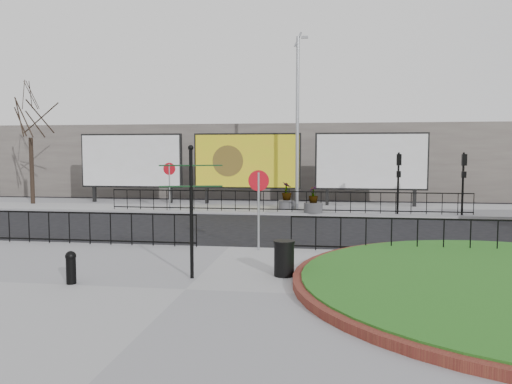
% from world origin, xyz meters
% --- Properties ---
extents(ground, '(90.00, 90.00, 0.00)m').
position_xyz_m(ground, '(0.00, 0.00, 0.00)').
color(ground, black).
rests_on(ground, ground).
extents(pavement_near, '(30.00, 10.00, 0.12)m').
position_xyz_m(pavement_near, '(0.00, -5.00, 0.06)').
color(pavement_near, gray).
rests_on(pavement_near, ground).
extents(pavement_far, '(44.00, 6.00, 0.12)m').
position_xyz_m(pavement_far, '(0.00, 12.00, 0.06)').
color(pavement_far, gray).
rests_on(pavement_far, ground).
extents(railing_near_left, '(10.00, 0.10, 1.10)m').
position_xyz_m(railing_near_left, '(-6.00, -0.30, 0.67)').
color(railing_near_left, black).
rests_on(railing_near_left, pavement_near).
extents(railing_near_right, '(9.00, 0.10, 1.10)m').
position_xyz_m(railing_near_right, '(6.50, -0.30, 0.67)').
color(railing_near_right, black).
rests_on(railing_near_right, pavement_near).
extents(railing_far, '(18.00, 0.10, 1.10)m').
position_xyz_m(railing_far, '(1.00, 9.30, 0.67)').
color(railing_far, black).
rests_on(railing_far, pavement_far).
extents(speed_sign_far, '(0.64, 0.07, 2.47)m').
position_xyz_m(speed_sign_far, '(-5.00, 9.40, 1.92)').
color(speed_sign_far, gray).
rests_on(speed_sign_far, pavement_far).
extents(speed_sign_near, '(0.64, 0.07, 2.47)m').
position_xyz_m(speed_sign_near, '(1.00, -0.40, 1.92)').
color(speed_sign_near, gray).
rests_on(speed_sign_near, pavement_near).
extents(billboard_left, '(6.20, 0.31, 4.10)m').
position_xyz_m(billboard_left, '(-8.50, 12.97, 2.60)').
color(billboard_left, black).
rests_on(billboard_left, pavement_far).
extents(billboard_mid, '(6.20, 0.31, 4.10)m').
position_xyz_m(billboard_mid, '(-1.50, 12.97, 2.60)').
color(billboard_mid, black).
rests_on(billboard_mid, pavement_far).
extents(billboard_right, '(6.20, 0.31, 4.10)m').
position_xyz_m(billboard_right, '(5.50, 12.97, 2.60)').
color(billboard_right, black).
rests_on(billboard_right, pavement_far).
extents(lamp_post, '(0.74, 0.18, 9.23)m').
position_xyz_m(lamp_post, '(1.51, 11.00, 4.83)').
color(lamp_post, gray).
rests_on(lamp_post, pavement_far).
extents(signal_pole_a, '(0.22, 0.26, 3.00)m').
position_xyz_m(signal_pole_a, '(6.50, 9.34, 2.10)').
color(signal_pole_a, black).
rests_on(signal_pole_a, pavement_far).
extents(signal_pole_b, '(0.22, 0.26, 3.00)m').
position_xyz_m(signal_pole_b, '(9.50, 9.34, 2.10)').
color(signal_pole_b, black).
rests_on(signal_pole_b, pavement_far).
extents(tree_left, '(2.00, 2.00, 7.00)m').
position_xyz_m(tree_left, '(-14.00, 11.50, 3.62)').
color(tree_left, '#2D2119').
rests_on(tree_left, pavement_far).
extents(building_backdrop, '(40.00, 10.00, 5.00)m').
position_xyz_m(building_backdrop, '(0.00, 22.00, 2.50)').
color(building_backdrop, '#6B645D').
rests_on(building_backdrop, ground).
extents(fingerpost_sign, '(1.49, 0.60, 3.19)m').
position_xyz_m(fingerpost_sign, '(-0.12, -4.02, 2.05)').
color(fingerpost_sign, black).
rests_on(fingerpost_sign, pavement_near).
extents(bollard, '(0.25, 0.25, 0.76)m').
position_xyz_m(bollard, '(-2.74, -4.91, 0.54)').
color(bollard, black).
rests_on(bollard, pavement_near).
extents(litter_bin, '(0.53, 0.53, 0.87)m').
position_xyz_m(litter_bin, '(2.05, -3.50, 0.56)').
color(litter_bin, black).
rests_on(litter_bin, pavement_near).
extents(planter_b, '(0.86, 0.86, 1.43)m').
position_xyz_m(planter_b, '(0.95, 11.00, 0.68)').
color(planter_b, '#4C4C4F').
rests_on(planter_b, pavement_far).
extents(planter_c, '(0.94, 0.94, 1.34)m').
position_xyz_m(planter_c, '(2.42, 9.40, 0.57)').
color(planter_c, '#4C4C4F').
rests_on(planter_c, pavement_far).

